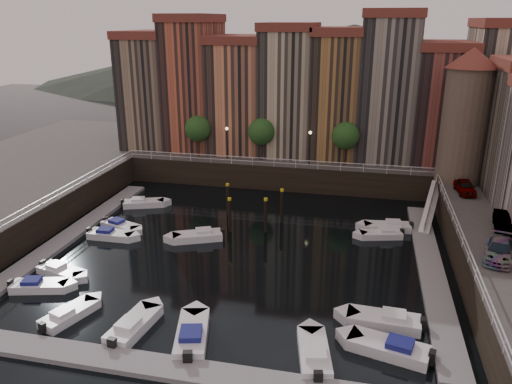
% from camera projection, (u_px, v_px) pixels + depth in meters
% --- Properties ---
extents(ground, '(200.00, 200.00, 0.00)m').
position_uv_depth(ground, '(240.00, 247.00, 44.70)').
color(ground, black).
rests_on(ground, ground).
extents(quay_far, '(80.00, 20.00, 3.00)m').
position_uv_depth(quay_far, '(287.00, 157.00, 68.17)').
color(quay_far, black).
rests_on(quay_far, ground).
extents(dock_left, '(2.00, 28.00, 0.35)m').
position_uv_depth(dock_left, '(72.00, 234.00, 47.07)').
color(dock_left, gray).
rests_on(dock_left, ground).
extents(dock_right, '(2.00, 28.00, 0.35)m').
position_uv_depth(dock_right, '(431.00, 270.00, 40.37)').
color(dock_right, gray).
rests_on(dock_right, ground).
extents(dock_near, '(30.00, 2.00, 0.35)m').
position_uv_depth(dock_near, '(168.00, 368.00, 28.97)').
color(dock_near, gray).
rests_on(dock_near, ground).
extents(mountains, '(145.00, 100.00, 18.00)m').
position_uv_depth(mountains, '(341.00, 61.00, 143.13)').
color(mountains, '#2D382D').
rests_on(mountains, ground).
extents(far_terrace, '(48.70, 10.30, 17.50)m').
position_uv_depth(far_terrace, '(312.00, 90.00, 62.08)').
color(far_terrace, '#8C7359').
rests_on(far_terrace, quay_far).
extents(corner_tower, '(5.20, 5.20, 13.80)m').
position_uv_depth(corner_tower, '(465.00, 115.00, 50.58)').
color(corner_tower, '#6B5B4C').
rests_on(corner_tower, quay_right).
extents(promenade_trees, '(21.20, 3.20, 5.20)m').
position_uv_depth(promenade_trees, '(267.00, 132.00, 59.59)').
color(promenade_trees, black).
rests_on(promenade_trees, quay_far).
extents(street_lamps, '(10.36, 0.36, 4.18)m').
position_uv_depth(street_lamps, '(268.00, 140.00, 58.82)').
color(street_lamps, black).
rests_on(street_lamps, quay_far).
extents(railings, '(36.08, 34.04, 0.52)m').
position_uv_depth(railings, '(253.00, 190.00, 47.96)').
color(railings, white).
rests_on(railings, ground).
extents(gangway, '(2.78, 8.32, 3.73)m').
position_uv_depth(gangway, '(431.00, 204.00, 49.75)').
color(gangway, white).
rests_on(gangway, ground).
extents(mooring_pilings, '(6.11, 4.50, 3.78)m').
position_uv_depth(mooring_pilings, '(251.00, 209.00, 49.06)').
color(mooring_pilings, black).
rests_on(mooring_pilings, ground).
extents(boat_left_0, '(4.48, 2.56, 1.00)m').
position_uv_depth(boat_left_0, '(38.00, 286.00, 37.61)').
color(boat_left_0, white).
rests_on(boat_left_0, ground).
extents(boat_left_1, '(4.40, 2.53, 0.98)m').
position_uv_depth(boat_left_1, '(61.00, 271.00, 39.78)').
color(boat_left_1, white).
rests_on(boat_left_1, ground).
extents(boat_left_2, '(4.50, 1.68, 1.03)m').
position_uv_depth(boat_left_2, '(110.00, 235.00, 46.48)').
color(boat_left_2, white).
rests_on(boat_left_2, ground).
extents(boat_left_3, '(4.38, 2.77, 0.98)m').
position_uv_depth(boat_left_3, '(120.00, 226.00, 48.52)').
color(boat_left_3, white).
rests_on(boat_left_3, ground).
extents(boat_left_4, '(4.67, 3.06, 1.05)m').
position_uv_depth(boat_left_4, '(143.00, 203.00, 54.44)').
color(boat_left_4, white).
rests_on(boat_left_4, ground).
extents(boat_right_0, '(5.30, 3.02, 1.19)m').
position_uv_depth(boat_right_0, '(390.00, 348.00, 30.37)').
color(boat_right_0, white).
rests_on(boat_right_0, ground).
extents(boat_right_1, '(5.15, 2.13, 1.17)m').
position_uv_depth(boat_right_1, '(385.00, 320.00, 33.18)').
color(boat_right_1, white).
rests_on(boat_right_1, ground).
extents(boat_right_3, '(4.20, 2.42, 0.94)m').
position_uv_depth(boat_right_3, '(382.00, 234.00, 46.65)').
color(boat_right_3, white).
rests_on(boat_right_3, ground).
extents(boat_right_4, '(4.74, 2.26, 1.07)m').
position_uv_depth(boat_right_4, '(388.00, 227.00, 48.24)').
color(boat_right_4, white).
rests_on(boat_right_4, ground).
extents(boat_near_0, '(2.81, 4.45, 1.00)m').
position_uv_depth(boat_near_0, '(69.00, 314.00, 33.96)').
color(boat_near_0, white).
rests_on(boat_near_0, ground).
extents(boat_near_1, '(2.33, 4.99, 1.12)m').
position_uv_depth(boat_near_1, '(133.00, 326.00, 32.64)').
color(boat_near_1, white).
rests_on(boat_near_1, ground).
extents(boat_near_2, '(3.06, 5.41, 1.21)m').
position_uv_depth(boat_near_2, '(192.00, 335.00, 31.60)').
color(boat_near_2, white).
rests_on(boat_near_2, ground).
extents(boat_near_3, '(2.67, 5.01, 1.12)m').
position_uv_depth(boat_near_3, '(314.00, 354.00, 29.87)').
color(boat_near_3, white).
rests_on(boat_near_3, ground).
extents(car_a, '(1.91, 4.00, 1.32)m').
position_uv_depth(car_a, '(465.00, 188.00, 49.11)').
color(car_a, gray).
rests_on(car_a, quay_right).
extents(car_b, '(2.15, 4.60, 1.46)m').
position_uv_depth(car_b, '(505.00, 223.00, 40.38)').
color(car_b, gray).
rests_on(car_b, quay_right).
extents(car_c, '(3.01, 4.91, 1.33)m').
position_uv_depth(car_c, '(499.00, 251.00, 35.66)').
color(car_c, gray).
rests_on(car_c, quay_right).
extents(boat_extra_56, '(4.83, 3.43, 1.10)m').
position_uv_depth(boat_extra_56, '(199.00, 236.00, 46.14)').
color(boat_extra_56, white).
rests_on(boat_extra_56, ground).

